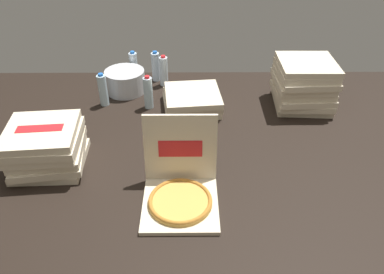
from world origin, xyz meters
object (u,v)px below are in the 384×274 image
Objects in this scene: ice_bucket at (125,81)px; pizza_stack_center_far at (192,100)px; water_bottle_3 at (156,67)px; pizza_stack_left_mid at (304,84)px; water_bottle_0 at (134,67)px; water_bottle_1 at (103,90)px; pizza_stack_left_near at (46,147)px; open_pizza_box at (180,187)px; water_bottle_4 at (148,93)px; water_bottle_2 at (164,71)px.

pizza_stack_center_far is at bearing -26.95° from ice_bucket.
pizza_stack_left_mid is at bearing -20.96° from water_bottle_3.
water_bottle_0 is 0.41m from water_bottle_1.
ice_bucket is at bearing 170.33° from pizza_stack_left_mid.
open_pizza_box is at bearing -20.49° from pizza_stack_left_near.
water_bottle_4 is at bearing 104.64° from open_pizza_box.
pizza_stack_left_near reaches higher than water_bottle_4.
pizza_stack_left_mid is at bearing 22.68° from pizza_stack_left_near.
water_bottle_2 is (-0.21, 0.34, 0.05)m from pizza_stack_center_far.
open_pizza_box is 1.35m from water_bottle_0.
pizza_stack_left_mid is (0.81, 0.90, 0.09)m from open_pizza_box.
water_bottle_2 is at bearing 36.63° from water_bottle_1.
pizza_stack_left_near is 1.79× the size of water_bottle_2.
water_bottle_1 is (-0.60, 0.05, 0.05)m from pizza_stack_center_far.
water_bottle_1 is at bearing -131.37° from water_bottle_3.
pizza_stack_left_near is at bearing -142.27° from pizza_stack_center_far.
pizza_stack_left_near reaches higher than water_bottle_3.
water_bottle_4 reaches higher than ice_bucket.
water_bottle_3 reaches higher than ice_bucket.
open_pizza_box is 1.76× the size of water_bottle_3.
water_bottle_4 is at bearing -104.46° from water_bottle_2.
open_pizza_box is 1.03× the size of pizza_stack_left_mid.
water_bottle_2 is (0.39, 0.29, 0.00)m from water_bottle_1.
open_pizza_box is 1.76× the size of water_bottle_0.
water_bottle_3 is at bearing 40.98° from ice_bucket.
pizza_stack_left_mid reaches higher than water_bottle_1.
pizza_stack_left_near is 0.90m from ice_bucket.
pizza_stack_left_mid is 1.72× the size of water_bottle_0.
ice_bucket is at bearing 70.64° from pizza_stack_left_near.
ice_bucket is at bearing 129.09° from water_bottle_4.
water_bottle_1 and water_bottle_2 have the same top height.
water_bottle_0 is at bearing 135.87° from pizza_stack_center_far.
ice_bucket is at bearing -102.98° from water_bottle_0.
pizza_stack_center_far is at bearing 37.73° from pizza_stack_left_near.
water_bottle_1 reaches higher than pizza_stack_center_far.
water_bottle_0 and water_bottle_1 have the same top height.
pizza_stack_center_far is at bearing -4.85° from water_bottle_1.
water_bottle_3 is at bearing 122.59° from pizza_stack_center_far.
pizza_stack_center_far is 1.76× the size of water_bottle_4.
open_pizza_box is 1.76× the size of water_bottle_2.
water_bottle_1 is at bearing -122.10° from ice_bucket.
open_pizza_box reaches higher than pizza_stack_left_mid.
water_bottle_4 is (-1.04, -0.02, -0.05)m from pizza_stack_left_mid.
pizza_stack_left_mid is 1.72× the size of water_bottle_2.
pizza_stack_left_mid is 1.72× the size of water_bottle_4.
open_pizza_box reaches higher than water_bottle_1.
water_bottle_0 is (0.04, 0.18, 0.03)m from ice_bucket.
pizza_stack_left_mid reaches higher than water_bottle_0.
pizza_stack_left_mid reaches higher than water_bottle_4.
water_bottle_3 is (0.33, 0.37, 0.00)m from water_bottle_1.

